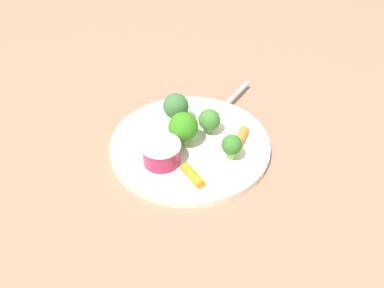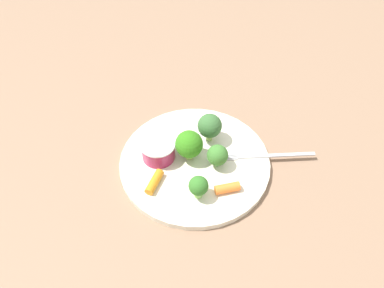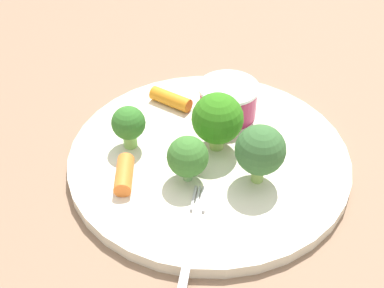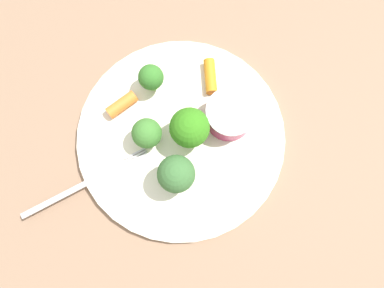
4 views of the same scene
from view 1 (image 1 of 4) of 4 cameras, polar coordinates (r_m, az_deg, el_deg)
name	(u,v)px [view 1 (image 1 of 4)]	position (r m, az deg, el deg)	size (l,w,h in m)	color
ground_plane	(190,147)	(0.63, -0.32, -0.44)	(2.40, 2.40, 0.00)	#876850
plate	(190,144)	(0.63, -0.32, -0.03)	(0.26, 0.26, 0.01)	silver
sauce_cup	(161,153)	(0.58, -4.61, -1.34)	(0.06, 0.06, 0.03)	#99234B
broccoli_floret_0	(209,120)	(0.63, 2.60, 3.61)	(0.04, 0.04, 0.04)	#83BC71
broccoli_floret_1	(232,145)	(0.58, 5.96, -0.22)	(0.03, 0.03, 0.04)	#8AC65F
broccoli_floret_2	(184,128)	(0.60, -1.19, 2.36)	(0.05, 0.05, 0.06)	#90B256
broccoli_floret_3	(176,106)	(0.64, -2.36, 5.65)	(0.04, 0.04, 0.06)	#97BF5B
carrot_stick_0	(192,176)	(0.56, 0.07, -4.75)	(0.01, 0.01, 0.05)	orange
carrot_stick_1	(241,136)	(0.63, 7.35, 1.13)	(0.02, 0.02, 0.04)	orange
fork	(227,103)	(0.71, 5.27, 6.10)	(0.15, 0.10, 0.00)	#BBB8BE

